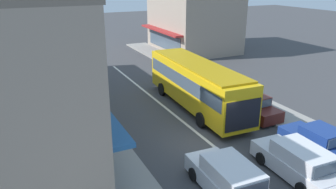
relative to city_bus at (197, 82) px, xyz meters
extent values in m
plane|color=#3F3F42|center=(-1.99, -4.54, -1.88)|extent=(140.00, 140.00, 0.00)
cube|color=silver|center=(-1.99, -0.54, -1.88)|extent=(0.20, 28.00, 0.01)
cube|color=gray|center=(-8.79, 1.46, -1.81)|extent=(5.20, 44.00, 0.14)
cube|color=gray|center=(4.21, 1.46, -1.82)|extent=(2.80, 44.00, 0.12)
cube|color=#23568E|center=(-7.98, -4.64, 0.82)|extent=(1.10, 6.79, 0.20)
cube|color=#425160|center=(-8.40, -4.64, -0.48)|extent=(0.06, 5.91, 1.80)
cube|color=gold|center=(-8.23, 3.32, 0.82)|extent=(1.10, 7.65, 0.20)
cube|color=#425160|center=(-8.65, 3.32, -0.48)|extent=(0.06, 6.65, 1.80)
cube|color=#23568E|center=(-8.50, 11.67, 0.82)|extent=(1.10, 7.00, 0.20)
cube|color=#425160|center=(-8.92, 11.67, -0.48)|extent=(0.06, 6.09, 1.80)
cube|color=gray|center=(9.51, 17.13, 2.83)|extent=(7.93, 10.61, 9.42)
cube|color=maroon|center=(5.09, 17.13, 0.82)|extent=(1.10, 9.76, 0.20)
cube|color=#425160|center=(5.51, 17.13, -0.48)|extent=(0.06, 8.49, 1.80)
cube|color=yellow|center=(0.00, 0.01, -0.12)|extent=(2.94, 10.89, 2.70)
cube|color=#425160|center=(0.00, 0.01, 0.28)|extent=(2.96, 10.46, 0.90)
cube|color=black|center=(-0.22, -5.41, -0.32)|extent=(2.25, 0.15, 1.76)
cube|color=#AF890F|center=(0.00, 0.01, 1.29)|extent=(2.78, 10.03, 0.12)
cylinder|color=black|center=(-1.11, 3.41, -1.40)|extent=(0.30, 0.97, 0.96)
cylinder|color=black|center=(1.39, 3.30, -1.40)|extent=(0.30, 0.97, 0.96)
cylinder|color=black|center=(-1.37, -2.91, -1.40)|extent=(0.30, 0.97, 0.96)
cylinder|color=black|center=(1.13, -3.01, -1.40)|extent=(0.30, 0.97, 0.96)
cube|color=silver|center=(-3.77, -8.96, -1.36)|extent=(1.95, 4.57, 0.76)
cube|color=silver|center=(-3.79, -9.31, -0.64)|extent=(1.75, 2.67, 0.68)
cube|color=#425160|center=(-3.73, -7.99, -0.64)|extent=(1.51, 0.12, 0.58)
cylinder|color=black|center=(-4.59, -7.58, -1.57)|extent=(0.21, 0.63, 0.62)
cylinder|color=black|center=(-2.84, -7.65, -1.57)|extent=(0.21, 0.63, 0.62)
cube|color=silver|center=(-0.08, -9.22, -1.36)|extent=(1.97, 4.58, 0.76)
cube|color=silver|center=(-0.10, -9.57, -0.64)|extent=(1.76, 2.67, 0.68)
cube|color=#425160|center=(-0.03, -8.25, -0.64)|extent=(1.51, 0.13, 0.58)
cube|color=#425160|center=(-0.16, -10.89, -0.64)|extent=(1.48, 0.13, 0.54)
cylinder|color=black|center=(-0.89, -7.83, -1.57)|extent=(0.21, 0.63, 0.62)
cylinder|color=black|center=(0.86, -7.91, -1.57)|extent=(0.21, 0.63, 0.62)
cylinder|color=black|center=(-1.02, -10.53, -1.57)|extent=(0.21, 0.63, 0.62)
cylinder|color=black|center=(0.74, -10.61, -1.57)|extent=(0.21, 0.63, 0.62)
cube|color=navy|center=(2.50, -8.32, -1.37)|extent=(1.72, 4.20, 0.72)
cube|color=navy|center=(2.50, -8.42, -0.71)|extent=(1.56, 1.80, 0.60)
cube|color=#425160|center=(2.50, -7.50, -0.71)|extent=(1.44, 0.06, 0.51)
cylinder|color=black|center=(1.64, -7.06, -1.57)|extent=(0.18, 0.62, 0.62)
cylinder|color=black|center=(3.36, -7.06, -1.57)|extent=(0.18, 0.62, 0.62)
cylinder|color=black|center=(1.64, -9.58, -1.57)|extent=(0.18, 0.62, 0.62)
cube|color=#561E19|center=(2.58, -2.81, -1.37)|extent=(1.87, 4.26, 0.72)
cube|color=#561E19|center=(2.58, -2.90, -0.71)|extent=(1.62, 1.85, 0.60)
cube|color=#425160|center=(2.55, -1.99, -0.71)|extent=(1.44, 0.11, 0.51)
cube|color=#425160|center=(2.62, -3.82, -0.71)|extent=(1.41, 0.11, 0.48)
cylinder|color=black|center=(1.68, -1.58, -1.57)|extent=(0.20, 0.63, 0.62)
cylinder|color=black|center=(3.40, -1.52, -1.57)|extent=(0.20, 0.63, 0.62)
cylinder|color=black|center=(1.76, -4.09, -1.57)|extent=(0.20, 0.63, 0.62)
cylinder|color=black|center=(3.48, -4.03, -1.57)|extent=(0.20, 0.63, 0.62)
cylinder|color=gray|center=(-6.16, 13.78, 0.22)|extent=(0.12, 0.12, 4.20)
cube|color=black|center=(-6.16, 13.78, 1.97)|extent=(0.24, 0.24, 0.68)
sphere|color=red|center=(-6.02, 13.78, 2.20)|extent=(0.13, 0.13, 0.13)
sphere|color=black|center=(-6.02, 13.78, 1.98)|extent=(0.13, 0.13, 0.13)
sphere|color=black|center=(-6.02, 13.78, 1.76)|extent=(0.13, 0.13, 0.13)
cylinder|color=#4C4742|center=(-7.05, 9.28, -1.32)|extent=(0.14, 0.14, 0.84)
cylinder|color=#4C4742|center=(-7.16, 9.42, -1.32)|extent=(0.14, 0.14, 0.84)
cube|color=#A82D38|center=(-7.11, 9.35, -0.62)|extent=(0.40, 0.42, 0.56)
sphere|color=tan|center=(-7.11, 9.35, -0.22)|extent=(0.22, 0.22, 0.22)
cylinder|color=#A82D38|center=(-6.95, 9.17, -0.62)|extent=(0.09, 0.09, 0.54)
cylinder|color=#A82D38|center=(-7.26, 9.53, -0.62)|extent=(0.09, 0.09, 0.54)
cube|color=maroon|center=(-7.32, 9.57, -0.80)|extent=(0.25, 0.23, 0.22)
cylinder|color=#232838|center=(-6.74, 7.02, -1.32)|extent=(0.14, 0.14, 0.84)
cylinder|color=#232838|center=(-6.92, 7.00, -1.32)|extent=(0.14, 0.14, 0.84)
cube|color=#478951|center=(-6.83, 7.01, -0.62)|extent=(0.39, 0.27, 0.56)
sphere|color=brown|center=(-6.83, 7.01, -0.22)|extent=(0.22, 0.22, 0.22)
cylinder|color=#478951|center=(-6.59, 7.04, -0.62)|extent=(0.09, 0.09, 0.54)
cylinder|color=#478951|center=(-7.06, 6.98, -0.62)|extent=(0.09, 0.09, 0.54)
camera|label=1|loc=(-11.14, -18.53, 6.89)|focal=35.00mm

